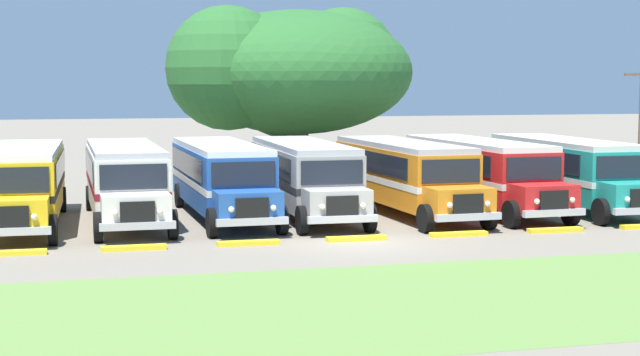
% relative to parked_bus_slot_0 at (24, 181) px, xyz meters
% --- Properties ---
extents(ground_plane, '(220.00, 220.00, 0.00)m').
position_rel_parked_bus_slot_0_xyz_m(ground_plane, '(10.67, -6.74, -1.58)').
color(ground_plane, slate).
extents(foreground_grass_strip, '(80.00, 8.97, 0.01)m').
position_rel_parked_bus_slot_0_xyz_m(foreground_grass_strip, '(10.67, -15.14, -1.58)').
color(foreground_grass_strip, olive).
rests_on(foreground_grass_strip, ground_plane).
extents(parked_bus_slot_0, '(2.93, 10.87, 2.82)m').
position_rel_parked_bus_slot_0_xyz_m(parked_bus_slot_0, '(0.00, 0.00, 0.00)').
color(parked_bus_slot_0, yellow).
rests_on(parked_bus_slot_0, ground_plane).
extents(parked_bus_slot_1, '(2.81, 10.86, 2.82)m').
position_rel_parked_bus_slot_0_xyz_m(parked_bus_slot_1, '(3.60, 0.21, 0.00)').
color(parked_bus_slot_1, silver).
rests_on(parked_bus_slot_1, ground_plane).
extents(parked_bus_slot_2, '(2.91, 10.87, 2.82)m').
position_rel_parked_bus_slot_0_xyz_m(parked_bus_slot_2, '(7.25, 0.26, 0.00)').
color(parked_bus_slot_2, '#23519E').
rests_on(parked_bus_slot_2, ground_plane).
extents(parked_bus_slot_3, '(2.80, 10.85, 2.82)m').
position_rel_parked_bus_slot_0_xyz_m(parked_bus_slot_3, '(10.48, 0.08, 0.00)').
color(parked_bus_slot_3, '#9E9993').
rests_on(parked_bus_slot_3, ground_plane).
extents(parked_bus_slot_4, '(3.10, 10.89, 2.82)m').
position_rel_parked_bus_slot_0_xyz_m(parked_bus_slot_4, '(14.41, -0.49, 0.00)').
color(parked_bus_slot_4, orange).
rests_on(parked_bus_slot_4, ground_plane).
extents(parked_bus_slot_5, '(3.15, 10.90, 2.82)m').
position_rel_parked_bus_slot_0_xyz_m(parked_bus_slot_5, '(17.69, -0.29, 0.00)').
color(parked_bus_slot_5, red).
rests_on(parked_bus_slot_5, ground_plane).
extents(parked_bus_slot_6, '(2.80, 10.85, 2.82)m').
position_rel_parked_bus_slot_0_xyz_m(parked_bus_slot_6, '(21.44, -0.57, 0.00)').
color(parked_bus_slot_6, teal).
rests_on(parked_bus_slot_6, ground_plane).
extents(curb_wheelstop_0, '(2.00, 0.36, 0.15)m').
position_rel_parked_bus_slot_0_xyz_m(curb_wheelstop_0, '(-0.08, -6.43, -1.51)').
color(curb_wheelstop_0, yellow).
rests_on(curb_wheelstop_0, ground_plane).
extents(curb_wheelstop_1, '(2.00, 0.36, 0.15)m').
position_rel_parked_bus_slot_0_xyz_m(curb_wheelstop_1, '(3.50, -6.43, -1.51)').
color(curb_wheelstop_1, yellow).
rests_on(curb_wheelstop_1, ground_plane).
extents(curb_wheelstop_2, '(2.00, 0.36, 0.15)m').
position_rel_parked_bus_slot_0_xyz_m(curb_wheelstop_2, '(7.08, -6.43, -1.51)').
color(curb_wheelstop_2, yellow).
rests_on(curb_wheelstop_2, ground_plane).
extents(curb_wheelstop_3, '(2.00, 0.36, 0.15)m').
position_rel_parked_bus_slot_0_xyz_m(curb_wheelstop_3, '(10.67, -6.43, -1.51)').
color(curb_wheelstop_3, yellow).
rests_on(curb_wheelstop_3, ground_plane).
extents(curb_wheelstop_4, '(2.00, 0.36, 0.15)m').
position_rel_parked_bus_slot_0_xyz_m(curb_wheelstop_4, '(14.25, -6.43, -1.51)').
color(curb_wheelstop_4, yellow).
rests_on(curb_wheelstop_4, ground_plane).
extents(curb_wheelstop_5, '(2.00, 0.36, 0.15)m').
position_rel_parked_bus_slot_0_xyz_m(curb_wheelstop_5, '(17.83, -6.43, -1.51)').
color(curb_wheelstop_5, yellow).
rests_on(curb_wheelstop_5, ground_plane).
extents(broad_shade_tree, '(12.51, 11.90, 9.05)m').
position_rel_parked_bus_slot_0_xyz_m(broad_shade_tree, '(12.60, 11.61, 4.08)').
color(broad_shade_tree, brown).
rests_on(broad_shade_tree, ground_plane).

